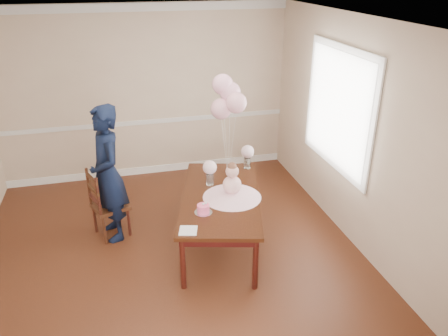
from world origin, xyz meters
TOP-DOWN VIEW (x-y plane):
  - floor at (0.00, 0.00)m, footprint 4.50×5.00m
  - ceiling at (0.00, 0.00)m, footprint 4.50×5.00m
  - wall_back at (0.00, 2.50)m, footprint 4.50×0.02m
  - wall_front at (0.00, -2.50)m, footprint 4.50×0.02m
  - wall_right at (2.25, 0.00)m, footprint 0.02×5.00m
  - chair_rail_trim at (0.00, 2.49)m, footprint 4.50×0.02m
  - crown_molding at (0.00, 2.49)m, footprint 4.50×0.02m
  - baseboard_trim at (0.00, 2.49)m, footprint 4.50×0.02m
  - window_frame at (2.23, 0.50)m, footprint 0.02×1.66m
  - window_blinds at (2.21, 0.50)m, footprint 0.01×1.50m
  - dining_table_top at (0.64, 0.22)m, footprint 1.36×2.00m
  - table_apron at (0.64, 0.22)m, footprint 1.25×1.89m
  - table_leg_fl at (0.05, -0.49)m, footprint 0.08×0.08m
  - table_leg_fr at (0.79, -0.69)m, footprint 0.08×0.08m
  - table_leg_bl at (0.49, 1.13)m, footprint 0.08×0.08m
  - table_leg_br at (1.23, 0.93)m, footprint 0.08×0.08m
  - baby_skirt at (0.76, 0.14)m, footprint 0.85×0.85m
  - baby_torso at (0.76, 0.14)m, footprint 0.22×0.22m
  - baby_head at (0.76, 0.14)m, footprint 0.16×0.16m
  - baby_hair at (0.76, 0.14)m, footprint 0.11×0.11m
  - cake_platter at (0.35, -0.13)m, footprint 0.25×0.25m
  - birthday_cake at (0.35, -0.13)m, footprint 0.17×0.17m
  - cake_flower_a at (0.35, -0.13)m, footprint 0.03×0.03m
  - cake_flower_b at (0.38, -0.12)m, footprint 0.03×0.03m
  - rose_vase_near at (0.58, 0.52)m, footprint 0.11×0.11m
  - roses_near at (0.58, 0.52)m, footprint 0.17×0.17m
  - rose_vase_far at (1.17, 0.88)m, footprint 0.11×0.11m
  - roses_far at (1.17, 0.88)m, footprint 0.17×0.17m
  - napkin at (0.13, -0.45)m, footprint 0.22×0.22m
  - balloon_weight at (0.86, 0.68)m, footprint 0.04×0.04m
  - balloon_a at (0.77, 0.70)m, footprint 0.26×0.26m
  - balloon_b at (0.93, 0.61)m, footprint 0.26×0.26m
  - balloon_c at (0.90, 0.76)m, footprint 0.26×0.26m
  - balloon_d at (0.81, 0.80)m, footprint 0.26×0.26m
  - balloon_ribbon_a at (0.81, 0.69)m, footprint 0.08×0.03m
  - balloon_ribbon_b at (0.89, 0.65)m, footprint 0.08×0.07m
  - balloon_ribbon_c at (0.88, 0.72)m, footprint 0.04×0.08m
  - balloon_ribbon_d at (0.84, 0.74)m, footprint 0.05×0.11m
  - dining_chair_seat at (-0.67, 0.77)m, footprint 0.52×0.52m
  - chair_leg_fl at (-0.76, 0.56)m, footprint 0.05×0.05m
  - chair_leg_fr at (-0.46, 0.68)m, footprint 0.05×0.05m
  - chair_leg_bl at (-0.88, 0.87)m, footprint 0.05×0.05m
  - chair_leg_br at (-0.58, 0.99)m, footprint 0.05×0.05m
  - chair_back_post_l at (-0.78, 0.56)m, footprint 0.05×0.05m
  - chair_back_post_r at (-0.90, 0.86)m, footprint 0.05×0.05m
  - chair_slat_low at (-0.84, 0.71)m, footprint 0.16×0.35m
  - chair_slat_mid at (-0.84, 0.71)m, footprint 0.16×0.35m
  - chair_slat_top at (-0.84, 0.71)m, footprint 0.16×0.35m
  - woman at (-0.65, 0.74)m, footprint 0.56×0.72m

SIDE VIEW (x-z plane):
  - floor at x=0.00m, z-range 0.00..0.00m
  - baseboard_trim at x=0.00m, z-range 0.00..0.12m
  - chair_leg_fl at x=-0.76m, z-range 0.00..0.39m
  - chair_leg_fr at x=-0.46m, z-range 0.00..0.39m
  - chair_leg_bl at x=-0.88m, z-range 0.00..0.39m
  - chair_leg_br at x=-0.58m, z-range 0.00..0.39m
  - table_leg_fl at x=0.05m, z-range 0.00..0.64m
  - table_leg_fr at x=0.79m, z-range 0.00..0.64m
  - table_leg_bl at x=0.49m, z-range 0.00..0.64m
  - table_leg_br at x=1.23m, z-range 0.00..0.64m
  - dining_chair_seat at x=-0.67m, z-range 0.39..0.43m
  - chair_slat_low at x=-0.84m, z-range 0.54..0.58m
  - table_apron at x=0.64m, z-range 0.55..0.64m
  - dining_table_top at x=0.64m, z-range 0.64..0.68m
  - chair_back_post_l at x=-0.78m, z-range 0.42..0.92m
  - chair_back_post_r at x=-0.90m, z-range 0.42..0.92m
  - cake_platter at x=0.35m, z-range 0.68..0.69m
  - napkin at x=0.13m, z-range 0.68..0.69m
  - balloon_weight at x=0.86m, z-range 0.68..0.70m
  - chair_slat_mid at x=-0.84m, z-range 0.68..0.73m
  - baby_skirt at x=0.76m, z-range 0.68..0.78m
  - birthday_cake at x=0.35m, z-range 0.69..0.78m
  - rose_vase_near at x=0.58m, z-range 0.68..0.83m
  - rose_vase_far at x=1.17m, z-range 0.68..0.83m
  - cake_flower_a at x=0.35m, z-range 0.78..0.81m
  - cake_flower_b at x=0.38m, z-range 0.78..0.81m
  - baby_torso at x=0.76m, z-range 0.74..0.96m
  - chair_slat_top at x=-0.84m, z-range 0.83..0.87m
  - woman at x=-0.65m, z-range 0.00..1.74m
  - chair_rail_trim at x=0.00m, z-range 0.86..0.94m
  - roses_near at x=0.58m, z-range 0.84..1.01m
  - roses_far at x=1.17m, z-range 0.84..1.01m
  - baby_head at x=0.76m, z-range 0.95..1.10m
  - baby_hair at x=0.76m, z-range 1.02..1.13m
  - balloon_ribbon_a at x=0.81m, z-range 0.70..1.46m
  - balloon_ribbon_b at x=0.89m, z-range 0.70..1.55m
  - balloon_ribbon_c at x=0.88m, z-range 0.70..1.64m
  - balloon_ribbon_d at x=0.84m, z-range 0.70..1.73m
  - wall_back at x=0.00m, z-range 0.00..2.70m
  - wall_front at x=0.00m, z-range 0.00..2.70m
  - wall_right at x=2.25m, z-range 0.00..2.70m
  - window_frame at x=2.23m, z-range 0.77..2.33m
  - window_blinds at x=2.21m, z-range 0.85..2.25m
  - balloon_a at x=0.77m, z-range 1.47..1.73m
  - balloon_b at x=0.93m, z-range 1.56..1.82m
  - balloon_c at x=0.90m, z-range 1.65..1.91m
  - balloon_d at x=0.81m, z-range 1.74..2.00m
  - crown_molding at x=0.00m, z-range 2.57..2.69m
  - ceiling at x=0.00m, z-range 2.69..2.71m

